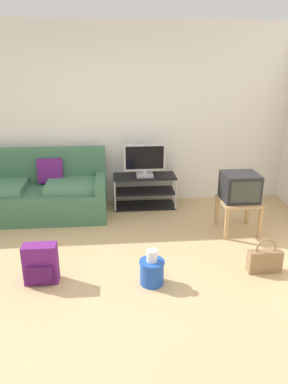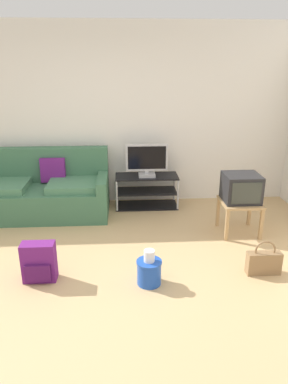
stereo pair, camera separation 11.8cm
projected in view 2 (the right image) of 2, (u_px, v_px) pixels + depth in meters
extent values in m
cube|color=tan|center=(87.00, 287.00, 3.55)|extent=(9.00, 9.80, 0.02)
cube|color=silver|center=(97.00, 116.00, 5.40)|extent=(9.00, 0.10, 2.70)
cube|color=#3D6B4C|center=(41.00, 201.00, 5.19)|extent=(1.97, 0.88, 0.42)
cube|color=#3D6B4C|center=(42.00, 164.00, 5.35)|extent=(1.97, 0.20, 0.51)
cube|color=#3D6B4C|center=(103.00, 181.00, 5.14)|extent=(0.14, 0.88, 0.17)
cube|color=#477857|center=(76.00, 185.00, 5.07)|extent=(0.79, 0.61, 0.10)
cube|color=#661E70|center=(53.00, 170.00, 5.26)|extent=(0.36, 0.15, 0.37)
cube|color=black|center=(147.00, 176.00, 5.42)|extent=(0.95, 0.43, 0.02)
cube|color=black|center=(147.00, 191.00, 5.50)|extent=(0.91, 0.41, 0.02)
cube|color=black|center=(147.00, 205.00, 5.58)|extent=(0.95, 0.43, 0.02)
cylinder|color=#B7B7BC|center=(117.00, 196.00, 5.28)|extent=(0.03, 0.03, 0.50)
cylinder|color=#B7B7BC|center=(178.00, 195.00, 5.33)|extent=(0.03, 0.03, 0.50)
cylinder|color=#B7B7BC|center=(117.00, 187.00, 5.66)|extent=(0.03, 0.03, 0.50)
cylinder|color=#B7B7BC|center=(174.00, 186.00, 5.71)|extent=(0.03, 0.03, 0.50)
cube|color=#B2B2B7|center=(147.00, 175.00, 5.38)|extent=(0.25, 0.22, 0.05)
cube|color=#B2B2B7|center=(147.00, 172.00, 5.37)|extent=(0.05, 0.04, 0.04)
cube|color=#B2B2B7|center=(147.00, 157.00, 5.29)|extent=(0.63, 0.04, 0.40)
cube|color=black|center=(147.00, 158.00, 5.27)|extent=(0.57, 0.01, 0.34)
cube|color=tan|center=(240.00, 202.00, 4.57)|extent=(0.50, 0.50, 0.03)
cube|color=tan|center=(227.00, 225.00, 4.42)|extent=(0.04, 0.04, 0.41)
cube|color=tan|center=(261.00, 224.00, 4.45)|extent=(0.04, 0.04, 0.41)
cube|color=tan|center=(218.00, 212.00, 4.83)|extent=(0.04, 0.04, 0.41)
cube|color=tan|center=(249.00, 211.00, 4.86)|extent=(0.04, 0.04, 0.41)
cube|color=#232326|center=(241.00, 188.00, 4.52)|extent=(0.45, 0.41, 0.35)
cube|color=#333833|center=(247.00, 193.00, 4.32)|extent=(0.37, 0.01, 0.28)
cube|color=#661E70|center=(39.00, 262.00, 3.60)|extent=(0.33, 0.16, 0.41)
cube|color=#4C1654|center=(38.00, 273.00, 3.53)|extent=(0.25, 0.04, 0.18)
cylinder|color=#4C1654|center=(32.00, 255.00, 3.68)|extent=(0.04, 0.04, 0.33)
cylinder|color=#4C1654|center=(50.00, 255.00, 3.69)|extent=(0.04, 0.04, 0.33)
cube|color=olive|center=(264.00, 263.00, 3.73)|extent=(0.36, 0.11, 0.25)
torus|color=olive|center=(265.00, 250.00, 3.68)|extent=(0.22, 0.02, 0.22)
cylinder|color=blue|center=(149.00, 272.00, 3.56)|extent=(0.24, 0.24, 0.25)
cylinder|color=blue|center=(149.00, 262.00, 3.52)|extent=(0.26, 0.26, 0.02)
cylinder|color=white|center=(149.00, 257.00, 3.50)|extent=(0.11, 0.11, 0.14)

